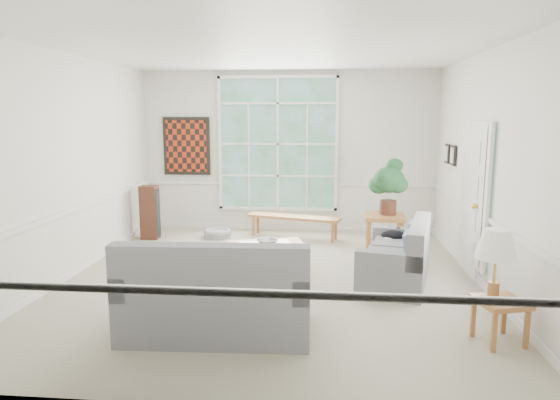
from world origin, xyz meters
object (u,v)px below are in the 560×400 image
Objects in this scene: loveseat_right at (395,251)px; coffee_table at (265,258)px; loveseat_front at (217,284)px; side_table at (499,321)px; end_table at (384,233)px.

coffee_table is (-1.76, 0.26, -0.21)m from loveseat_right.
loveseat_front is 4.27× the size of side_table.
loveseat_front is 2.77m from side_table.
coffee_table is 1.77× the size of end_table.
coffee_table is 2.15m from end_table.
loveseat_right is 1.47m from end_table.
loveseat_front is 1.70× the size of coffee_table.
loveseat_right is at bearing -25.52° from coffee_table.
side_table is at bearing -55.41° from coffee_table.
loveseat_front is at bearing -113.91° from coffee_table.
loveseat_front is 3.02× the size of end_table.
end_table is 3.29m from side_table.
loveseat_front is 2.03m from coffee_table.
loveseat_right is at bearing 113.86° from side_table.
coffee_table is at bearing 141.70° from side_table.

